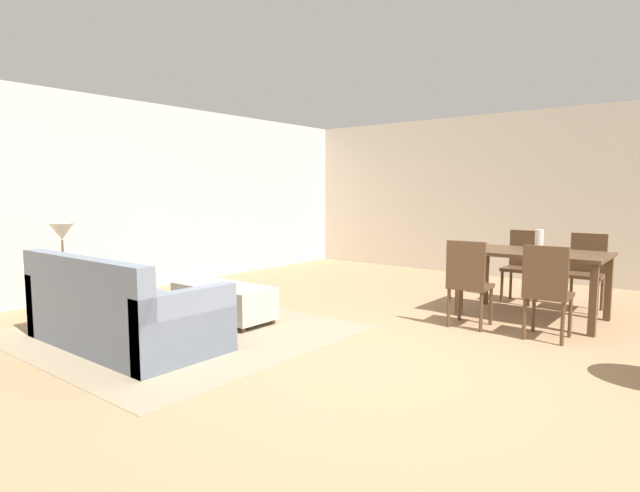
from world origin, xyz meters
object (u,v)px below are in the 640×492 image
dining_table (534,260)px  dining_chair_far_right (586,267)px  dining_chair_far_left (523,262)px  side_table (64,282)px  vase_centerpiece (539,241)px  ottoman_table (223,300)px  table_lamp (62,234)px  couch (121,314)px  dining_chair_near_right (547,287)px  dining_chair_near_left (468,279)px

dining_table → dining_chair_far_right: (0.38, 0.82, -0.14)m
dining_chair_far_left → dining_chair_far_right: size_ratio=1.00×
side_table → vase_centerpiece: 5.24m
ottoman_table → vase_centerpiece: 3.55m
table_lamp → vase_centerpiece: bearing=39.8°
couch → dining_chair_near_right: (3.05, 2.60, 0.23)m
dining_chair_far_left → vase_centerpiece: vase_centerpiece is taller
dining_chair_near_left → dining_chair_far_left: 1.70m
table_lamp → vase_centerpiece: (4.01, 3.34, -0.09)m
side_table → vase_centerpiece: size_ratio=2.28×
couch → dining_chair_near_right: 4.01m
side_table → dining_chair_near_left: 4.35m
couch → table_lamp: (-1.28, 0.09, 0.68)m
ottoman_table → side_table: 1.74m
side_table → dining_chair_far_left: size_ratio=0.61×
dining_table → vase_centerpiece: vase_centerpiece is taller
couch → side_table: bearing=176.1°
dining_table → dining_chair_far_left: size_ratio=1.63×
dining_chair_far_left → dining_chair_far_right: same height
dining_table → table_lamp: bearing=-139.8°
ottoman_table → dining_chair_near_right: size_ratio=1.28×
ottoman_table → table_lamp: (-1.33, -1.10, 0.74)m
couch → dining_chair_far_left: size_ratio=2.14×
ottoman_table → dining_chair_near_left: 2.64m
dining_chair_near_left → dining_chair_far_right: bearing=65.1°
dining_chair_near_left → ottoman_table: bearing=-148.0°
side_table → table_lamp: bearing=-90.0°
table_lamp → dining_chair_far_left: size_ratio=0.57×
side_table → table_lamp: table_lamp is taller
dining_chair_near_right → dining_chair_far_right: 1.66m
dining_chair_near_right → dining_chair_near_left: bearing=-178.6°
dining_chair_near_left → dining_chair_far_right: size_ratio=1.00×
dining_chair_far_left → table_lamp: bearing=-130.6°
dining_chair_near_left → dining_chair_near_right: bearing=1.4°
dining_chair_far_left → vase_centerpiece: bearing=-63.5°
couch → dining_chair_far_right: 5.25m
dining_chair_near_left → dining_chair_far_left: bearing=89.0°
table_lamp → dining_chair_near_left: table_lamp is taller
table_lamp → vase_centerpiece: 5.22m
side_table → dining_chair_near_left: bearing=35.0°
couch → dining_chair_near_left: dining_chair_near_left is taller
side_table → vase_centerpiece: bearing=39.8°
table_lamp → dining_chair_far_left: bearing=49.4°
table_lamp → dining_table: bearing=40.2°
couch → dining_table: (2.68, 3.43, 0.37)m
dining_chair_near_left → dining_chair_far_right: (0.78, 1.68, 0.00)m
couch → vase_centerpiece: size_ratio=8.06×
ottoman_table → couch: bearing=-92.6°
side_table → dining_table: size_ratio=0.37×
dining_chair_near_right → dining_chair_far_right: bearing=89.6°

